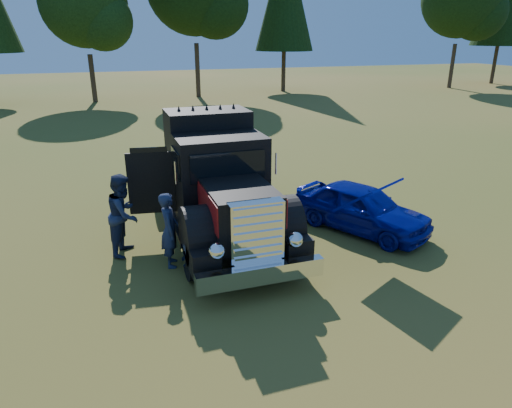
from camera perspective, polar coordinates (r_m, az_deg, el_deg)
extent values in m
plane|color=#385418|center=(9.53, 6.34, -9.82)|extent=(120.00, 120.00, 0.00)
cylinder|color=#2D2116|center=(37.06, -19.73, 14.55)|extent=(0.36, 0.36, 3.42)
sphere|color=black|center=(36.99, -20.75, 22.44)|extent=(6.08, 6.08, 6.08)
sphere|color=black|center=(36.18, -18.61, 20.93)|extent=(4.18, 4.18, 4.18)
cylinder|color=#2D2116|center=(42.00, 3.47, 16.96)|extent=(0.36, 0.36, 4.50)
cylinder|color=#2D2116|center=(48.29, 23.30, 15.55)|extent=(0.36, 0.36, 3.96)
sphere|color=black|center=(48.47, 26.08, 20.69)|extent=(4.84, 4.84, 4.84)
cylinder|color=#2D2116|center=(54.50, 27.73, 15.76)|extent=(0.36, 0.36, 4.86)
cylinder|color=#2D2116|center=(38.28, -7.32, 16.23)|extent=(0.36, 0.36, 4.14)
sphere|color=black|center=(37.65, -5.12, 23.60)|extent=(5.06, 5.06, 5.06)
cylinder|color=black|center=(9.51, -7.90, -6.19)|extent=(0.32, 1.10, 1.10)
cylinder|color=black|center=(10.04, 3.97, -4.53)|extent=(0.32, 1.10, 1.10)
cylinder|color=black|center=(13.93, -11.69, 2.32)|extent=(0.32, 1.10, 1.10)
cylinder|color=black|center=(14.30, -3.33, 3.20)|extent=(0.32, 1.10, 1.10)
cylinder|color=black|center=(13.97, -10.35, 2.47)|extent=(0.32, 1.10, 1.10)
cylinder|color=black|center=(14.22, -4.61, 3.07)|extent=(0.32, 1.10, 1.10)
cube|color=black|center=(12.01, -5.38, 0.08)|extent=(1.60, 6.40, 0.28)
cube|color=white|center=(8.67, 0.62, -8.79)|extent=(2.50, 0.22, 0.36)
cube|color=white|center=(8.61, -0.01, -3.79)|extent=(1.05, 0.30, 1.30)
cube|color=black|center=(9.51, -2.02, -1.05)|extent=(1.35, 1.80, 1.10)
cube|color=maroon|center=(9.28, -6.12, -0.39)|extent=(0.02, 1.80, 0.60)
cube|color=maroon|center=(9.64, 1.90, 0.53)|extent=(0.02, 1.80, 0.60)
cylinder|color=black|center=(9.35, -7.41, -3.92)|extent=(0.55, 1.24, 1.24)
cylinder|color=black|center=(9.85, 3.49, -2.50)|extent=(0.55, 1.24, 1.24)
sphere|color=white|center=(8.44, -4.92, -5.89)|extent=(0.32, 0.32, 0.32)
sphere|color=white|center=(8.89, 4.92, -4.47)|extent=(0.32, 0.32, 0.32)
cube|color=black|center=(10.84, -4.38, 3.04)|extent=(2.05, 1.30, 2.10)
cube|color=black|center=(10.07, -3.50, 4.67)|extent=(1.70, 0.05, 0.65)
cube|color=black|center=(12.00, -5.95, 5.70)|extent=(2.05, 1.30, 2.50)
cube|color=black|center=(13.77, -7.37, 4.12)|extent=(2.00, 2.00, 0.35)
cube|color=black|center=(11.16, -12.96, 2.55)|extent=(1.10, 0.21, 1.50)
cube|color=maroon|center=(11.26, -12.96, 1.89)|extent=(0.84, 0.14, 0.75)
imported|color=#0823AF|center=(12.00, 13.00, -0.45)|extent=(2.96, 3.84, 1.22)
cube|color=#0823AF|center=(10.08, 13.87, 1.13)|extent=(1.58, 1.43, 0.67)
imported|color=#202D4A|center=(9.99, -10.74, -3.19)|extent=(0.47, 0.66, 1.67)
imported|color=#1A1F3C|center=(10.78, -16.18, -1.24)|extent=(1.02, 1.13, 1.89)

